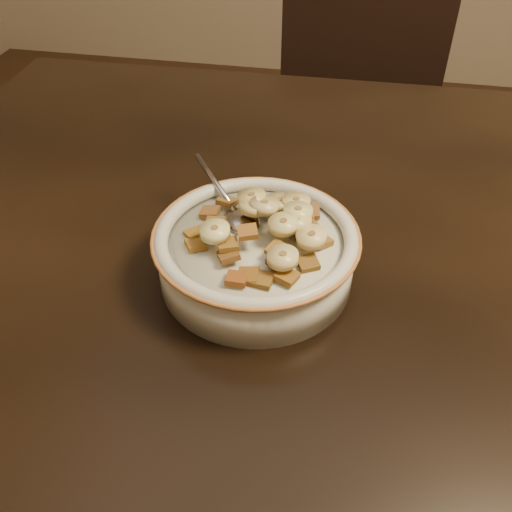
% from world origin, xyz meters
% --- Properties ---
extents(table, '(1.41, 0.92, 0.04)m').
position_xyz_m(table, '(0.00, 0.00, 0.73)').
color(table, black).
rests_on(table, floor).
extents(chair, '(0.43, 0.43, 0.87)m').
position_xyz_m(chair, '(-0.08, 0.62, 0.44)').
color(chair, black).
rests_on(chair, floor).
extents(cereal_bowl, '(0.21, 0.21, 0.05)m').
position_xyz_m(cereal_bowl, '(-0.17, -0.10, 0.78)').
color(cereal_bowl, silver).
rests_on(cereal_bowl, table).
extents(milk, '(0.17, 0.17, 0.00)m').
position_xyz_m(milk, '(-0.17, -0.10, 0.80)').
color(milk, beige).
rests_on(milk, cereal_bowl).
extents(spoon, '(0.06, 0.06, 0.01)m').
position_xyz_m(spoon, '(-0.19, -0.07, 0.80)').
color(spoon, '#B0B2BF').
rests_on(spoon, cereal_bowl).
extents(cereal_square_0, '(0.02, 0.02, 0.01)m').
position_xyz_m(cereal_square_0, '(-0.23, -0.07, 0.81)').
color(cereal_square_0, brown).
rests_on(cereal_square_0, milk).
extents(cereal_square_1, '(0.02, 0.02, 0.01)m').
position_xyz_m(cereal_square_1, '(-0.15, -0.06, 0.81)').
color(cereal_square_1, brown).
rests_on(cereal_square_1, milk).
extents(cereal_square_2, '(0.03, 0.03, 0.01)m').
position_xyz_m(cereal_square_2, '(-0.18, -0.11, 0.82)').
color(cereal_square_2, brown).
rests_on(cereal_square_2, milk).
extents(cereal_square_3, '(0.03, 0.03, 0.01)m').
position_xyz_m(cereal_square_3, '(-0.21, -0.05, 0.81)').
color(cereal_square_3, brown).
rests_on(cereal_square_3, milk).
extents(cereal_square_4, '(0.03, 0.03, 0.01)m').
position_xyz_m(cereal_square_4, '(-0.11, -0.13, 0.81)').
color(cereal_square_4, brown).
rests_on(cereal_square_4, milk).
extents(cereal_square_5, '(0.03, 0.03, 0.01)m').
position_xyz_m(cereal_square_5, '(-0.14, -0.12, 0.81)').
color(cereal_square_5, brown).
rests_on(cereal_square_5, milk).
extents(cereal_square_6, '(0.03, 0.03, 0.01)m').
position_xyz_m(cereal_square_6, '(-0.12, -0.08, 0.81)').
color(cereal_square_6, brown).
rests_on(cereal_square_6, milk).
extents(cereal_square_7, '(0.03, 0.03, 0.01)m').
position_xyz_m(cereal_square_7, '(-0.23, -0.10, 0.81)').
color(cereal_square_7, brown).
rests_on(cereal_square_7, milk).
extents(cereal_square_8, '(0.03, 0.03, 0.01)m').
position_xyz_m(cereal_square_8, '(-0.13, -0.06, 0.81)').
color(cereal_square_8, '#9C5A26').
rests_on(cereal_square_8, milk).
extents(cereal_square_9, '(0.03, 0.03, 0.01)m').
position_xyz_m(cereal_square_9, '(-0.23, -0.12, 0.81)').
color(cereal_square_9, '#98622C').
rests_on(cereal_square_9, milk).
extents(cereal_square_10, '(0.03, 0.03, 0.01)m').
position_xyz_m(cereal_square_10, '(-0.10, -0.09, 0.81)').
color(cereal_square_10, brown).
rests_on(cereal_square_10, milk).
extents(cereal_square_11, '(0.03, 0.03, 0.01)m').
position_xyz_m(cereal_square_11, '(-0.14, -0.05, 0.81)').
color(cereal_square_11, brown).
rests_on(cereal_square_11, milk).
extents(cereal_square_12, '(0.02, 0.02, 0.01)m').
position_xyz_m(cereal_square_12, '(-0.21, -0.10, 0.82)').
color(cereal_square_12, brown).
rests_on(cereal_square_12, milk).
extents(cereal_square_13, '(0.03, 0.03, 0.01)m').
position_xyz_m(cereal_square_13, '(-0.17, -0.04, 0.81)').
color(cereal_square_13, brown).
rests_on(cereal_square_13, milk).
extents(cereal_square_14, '(0.02, 0.02, 0.01)m').
position_xyz_m(cereal_square_14, '(-0.12, -0.05, 0.81)').
color(cereal_square_14, brown).
rests_on(cereal_square_14, milk).
extents(cereal_square_15, '(0.03, 0.03, 0.01)m').
position_xyz_m(cereal_square_15, '(-0.19, -0.14, 0.81)').
color(cereal_square_15, brown).
rests_on(cereal_square_15, milk).
extents(cereal_square_16, '(0.02, 0.02, 0.01)m').
position_xyz_m(cereal_square_16, '(-0.18, -0.17, 0.81)').
color(cereal_square_16, brown).
rests_on(cereal_square_16, milk).
extents(cereal_square_17, '(0.03, 0.03, 0.01)m').
position_xyz_m(cereal_square_17, '(-0.18, -0.06, 0.82)').
color(cereal_square_17, '#995C20').
rests_on(cereal_square_17, milk).
extents(cereal_square_18, '(0.02, 0.02, 0.01)m').
position_xyz_m(cereal_square_18, '(-0.15, -0.16, 0.81)').
color(cereal_square_18, brown).
rests_on(cereal_square_18, milk).
extents(cereal_square_19, '(0.02, 0.02, 0.01)m').
position_xyz_m(cereal_square_19, '(-0.18, -0.06, 0.82)').
color(cereal_square_19, brown).
rests_on(cereal_square_19, milk).
extents(cereal_square_20, '(0.02, 0.02, 0.01)m').
position_xyz_m(cereal_square_20, '(-0.18, -0.05, 0.81)').
color(cereal_square_20, brown).
rests_on(cereal_square_20, milk).
extents(cereal_square_21, '(0.03, 0.03, 0.01)m').
position_xyz_m(cereal_square_21, '(-0.14, -0.14, 0.81)').
color(cereal_square_21, brown).
rests_on(cereal_square_21, milk).
extents(cereal_square_22, '(0.03, 0.03, 0.01)m').
position_xyz_m(cereal_square_22, '(-0.11, -0.08, 0.81)').
color(cereal_square_22, brown).
rests_on(cereal_square_22, milk).
extents(cereal_square_23, '(0.03, 0.03, 0.01)m').
position_xyz_m(cereal_square_23, '(-0.19, -0.13, 0.82)').
color(cereal_square_23, olive).
rests_on(cereal_square_23, milk).
extents(cereal_square_24, '(0.03, 0.03, 0.01)m').
position_xyz_m(cereal_square_24, '(-0.13, -0.15, 0.81)').
color(cereal_square_24, brown).
rests_on(cereal_square_24, milk).
extents(cereal_square_25, '(0.03, 0.03, 0.01)m').
position_xyz_m(cereal_square_25, '(-0.12, -0.07, 0.81)').
color(cereal_square_25, brown).
rests_on(cereal_square_25, milk).
extents(cereal_square_26, '(0.03, 0.03, 0.01)m').
position_xyz_m(cereal_square_26, '(-0.12, -0.07, 0.81)').
color(cereal_square_26, '#99602F').
rests_on(cereal_square_26, milk).
extents(cereal_square_27, '(0.02, 0.02, 0.01)m').
position_xyz_m(cereal_square_27, '(-0.17, -0.16, 0.81)').
color(cereal_square_27, brown).
rests_on(cereal_square_27, milk).
extents(cereal_square_28, '(0.02, 0.02, 0.01)m').
position_xyz_m(cereal_square_28, '(-0.12, -0.08, 0.81)').
color(cereal_square_28, brown).
rests_on(cereal_square_28, milk).
extents(banana_slice_0, '(0.03, 0.04, 0.01)m').
position_xyz_m(banana_slice_0, '(-0.15, -0.05, 0.82)').
color(banana_slice_0, '#D8C280').
rests_on(banana_slice_0, milk).
extents(banana_slice_1, '(0.03, 0.03, 0.01)m').
position_xyz_m(banana_slice_1, '(-0.13, -0.09, 0.83)').
color(banana_slice_1, '#D9C26F').
rests_on(banana_slice_1, milk).
extents(banana_slice_2, '(0.03, 0.03, 0.01)m').
position_xyz_m(banana_slice_2, '(-0.13, -0.08, 0.83)').
color(banana_slice_2, '#FDF091').
rests_on(banana_slice_2, milk).
extents(banana_slice_3, '(0.04, 0.04, 0.02)m').
position_xyz_m(banana_slice_3, '(-0.18, -0.08, 0.83)').
color(banana_slice_3, '#F6D38A').
rests_on(banana_slice_3, milk).
extents(banana_slice_4, '(0.03, 0.03, 0.01)m').
position_xyz_m(banana_slice_4, '(-0.14, -0.14, 0.82)').
color(banana_slice_4, '#FEE595').
rests_on(banana_slice_4, milk).
extents(banana_slice_5, '(0.04, 0.04, 0.01)m').
position_xyz_m(banana_slice_5, '(-0.13, -0.05, 0.82)').
color(banana_slice_5, '#EFD785').
rests_on(banana_slice_5, milk).
extents(banana_slice_6, '(0.04, 0.04, 0.01)m').
position_xyz_m(banana_slice_6, '(-0.13, -0.07, 0.82)').
color(banana_slice_6, '#FCEC94').
rests_on(banana_slice_6, milk).
extents(banana_slice_7, '(0.04, 0.04, 0.01)m').
position_xyz_m(banana_slice_7, '(-0.21, -0.12, 0.83)').
color(banana_slice_7, beige).
rests_on(banana_slice_7, milk).
extents(banana_slice_8, '(0.04, 0.04, 0.01)m').
position_xyz_m(banana_slice_8, '(-0.18, -0.06, 0.83)').
color(banana_slice_8, '#DBCF69').
rests_on(banana_slice_8, milk).
extents(banana_slice_9, '(0.03, 0.03, 0.01)m').
position_xyz_m(banana_slice_9, '(-0.14, -0.10, 0.83)').
color(banana_slice_9, '#DCCC86').
rests_on(banana_slice_9, milk).
extents(banana_slice_10, '(0.03, 0.03, 0.02)m').
position_xyz_m(banana_slice_10, '(-0.16, -0.08, 0.83)').
color(banana_slice_10, '#DBC387').
rests_on(banana_slice_10, milk).
extents(banana_slice_11, '(0.04, 0.04, 0.01)m').
position_xyz_m(banana_slice_11, '(-0.11, -0.11, 0.82)').
color(banana_slice_11, '#F1DF92').
rests_on(banana_slice_11, milk).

